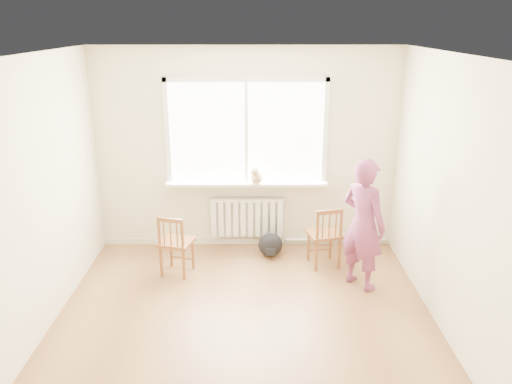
{
  "coord_description": "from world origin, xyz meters",
  "views": [
    {
      "loc": [
        0.11,
        -4.19,
        2.98
      ],
      "look_at": [
        0.12,
        1.2,
        1.13
      ],
      "focal_mm": 35.0,
      "sensor_mm": 36.0,
      "label": 1
    }
  ],
  "objects_px": {
    "backpack": "(270,245)",
    "chair_left": "(175,245)",
    "person": "(363,224)",
    "cat": "(257,176)",
    "chair_right": "(326,237)"
  },
  "relations": [
    {
      "from": "backpack",
      "to": "chair_left",
      "type": "bearing_deg",
      "value": -156.8
    },
    {
      "from": "person",
      "to": "cat",
      "type": "bearing_deg",
      "value": 10.54
    },
    {
      "from": "chair_right",
      "to": "person",
      "type": "distance_m",
      "value": 0.7
    },
    {
      "from": "cat",
      "to": "person",
      "type": "bearing_deg",
      "value": -28.76
    },
    {
      "from": "backpack",
      "to": "chair_right",
      "type": "bearing_deg",
      "value": -23.18
    },
    {
      "from": "person",
      "to": "chair_right",
      "type": "bearing_deg",
      "value": -4.93
    },
    {
      "from": "chair_right",
      "to": "person",
      "type": "height_order",
      "value": "person"
    },
    {
      "from": "chair_right",
      "to": "backpack",
      "type": "height_order",
      "value": "chair_right"
    },
    {
      "from": "chair_right",
      "to": "backpack",
      "type": "relative_size",
      "value": 2.53
    },
    {
      "from": "chair_left",
      "to": "person",
      "type": "relative_size",
      "value": 0.51
    },
    {
      "from": "person",
      "to": "cat",
      "type": "height_order",
      "value": "person"
    },
    {
      "from": "chair_right",
      "to": "person",
      "type": "relative_size",
      "value": 0.52
    },
    {
      "from": "chair_right",
      "to": "cat",
      "type": "height_order",
      "value": "cat"
    },
    {
      "from": "chair_right",
      "to": "cat",
      "type": "distance_m",
      "value": 1.19
    },
    {
      "from": "chair_right",
      "to": "cat",
      "type": "bearing_deg",
      "value": -42.39
    }
  ]
}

